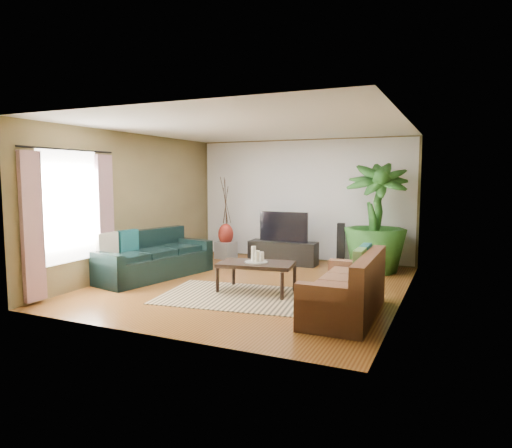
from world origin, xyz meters
The scene contains 28 objects.
floor centered at (0.00, 0.00, 0.00)m, with size 5.50×5.50×0.00m, color brown.
ceiling centered at (0.00, 0.00, 2.70)m, with size 5.50×5.50×0.00m, color white.
wall_back centered at (0.00, 2.75, 1.35)m, with size 5.00×5.00×0.00m, color brown.
wall_front centered at (0.00, -2.75, 1.35)m, with size 5.00×5.00×0.00m, color brown.
wall_left centered at (-2.50, 0.00, 1.35)m, with size 5.50×5.50×0.00m, color brown.
wall_right centered at (2.50, 0.00, 1.35)m, with size 5.50×5.50×0.00m, color brown.
backwall_panel centered at (0.00, 2.74, 1.35)m, with size 4.90×4.90×0.00m, color white.
window_pane centered at (-2.48, -1.60, 1.40)m, with size 1.80×1.80×0.00m, color white.
curtain_near centered at (-2.43, -2.35, 1.15)m, with size 0.08×0.35×2.20m, color gray.
curtain_far centered at (-2.43, -0.85, 1.15)m, with size 0.08×0.35×2.20m, color gray.
curtain_rod centered at (-2.43, -1.60, 2.30)m, with size 0.03×0.03×1.90m, color black.
sofa_left centered at (-1.98, -0.14, 0.42)m, with size 2.29×0.98×0.85m, color black.
sofa_right centered at (1.86, -1.02, 0.42)m, with size 1.85×0.83×0.85m, color brown.
area_rug centered at (0.06, -0.77, 0.01)m, with size 2.28×1.62×0.01m, color tan.
coffee_table centered at (0.27, -0.39, 0.25)m, with size 1.20×0.65×0.49m, color black.
candle_tray centered at (0.27, -0.39, 0.50)m, with size 0.37×0.37×0.02m, color gray.
candle_tall centered at (0.21, -0.36, 0.63)m, with size 0.08×0.08×0.24m, color #F0EACB.
candle_mid centered at (0.31, -0.43, 0.60)m, with size 0.08×0.08×0.19m, color beige.
candle_short centered at (0.34, -0.33, 0.58)m, with size 0.08×0.08×0.15m, color beige.
tv_stand centered at (-0.19, 2.03, 0.25)m, with size 1.47×0.44×0.49m, color black.
television centered at (-0.19, 2.05, 0.81)m, with size 1.08×0.06×0.64m, color black.
speaker_left centered at (-0.80, 2.50, 0.46)m, with size 0.17×0.18×0.92m, color black.
speaker_right centered at (0.95, 2.50, 0.44)m, with size 0.16×0.18×0.89m, color black.
potted_plant centered at (1.74, 2.03, 1.07)m, with size 1.20×1.20×2.15m, color #21531B.
plant_pot centered at (1.74, 2.03, 0.15)m, with size 0.40×0.40×0.31m, color black.
pedestal centered at (-1.62, 2.12, 0.19)m, with size 0.38×0.38×0.38m, color gray.
vase centered at (-1.62, 2.12, 0.56)m, with size 0.35×0.35×0.49m, color maroon.
side_table centered at (-1.86, 0.51, 0.23)m, with size 0.44×0.44×0.47m, color brown.
Camera 1 is at (3.24, -7.03, 1.88)m, focal length 32.00 mm.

